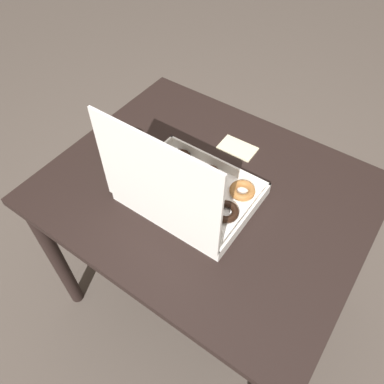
{
  "coord_description": "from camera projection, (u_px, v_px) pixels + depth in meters",
  "views": [
    {
      "loc": [
        -0.42,
        0.68,
        1.73
      ],
      "look_at": [
        0.02,
        0.05,
        0.8
      ],
      "focal_mm": 35.0,
      "sensor_mm": 36.0,
      "label": 1
    }
  ],
  "objects": [
    {
      "name": "dining_table",
      "position": [
        206.0,
        209.0,
        1.33
      ],
      "size": [
        1.04,
        0.85,
        0.78
      ],
      "color": "black",
      "rests_on": "ground_plane"
    },
    {
      "name": "ground_plane",
      "position": [
        202.0,
        290.0,
        1.84
      ],
      "size": [
        8.0,
        8.0,
        0.0
      ],
      "primitive_type": "plane",
      "color": "#564C44"
    },
    {
      "name": "donut_box",
      "position": [
        185.0,
        192.0,
        1.15
      ],
      "size": [
        0.4,
        0.32,
        0.37
      ],
      "color": "white",
      "rests_on": "dining_table"
    },
    {
      "name": "coffee_mug",
      "position": [
        120.0,
        144.0,
        1.31
      ],
      "size": [
        0.08,
        0.08,
        0.1
      ],
      "color": "#4C8456",
      "rests_on": "dining_table"
    },
    {
      "name": "paper_napkin",
      "position": [
        238.0,
        148.0,
        1.36
      ],
      "size": [
        0.14,
        0.09,
        0.01
      ],
      "color": "beige",
      "rests_on": "dining_table"
    }
  ]
}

